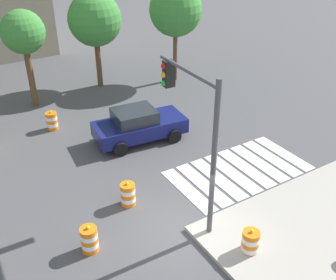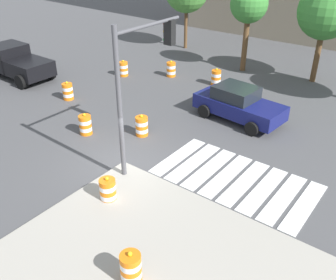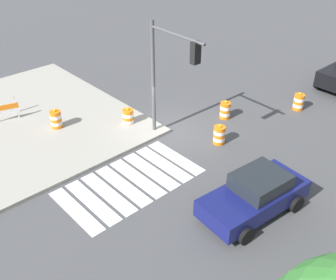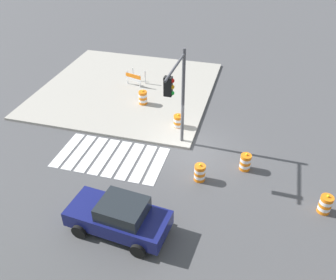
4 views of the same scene
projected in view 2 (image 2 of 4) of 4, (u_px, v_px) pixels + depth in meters
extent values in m
plane|color=#474749|center=(124.00, 165.00, 14.95)|extent=(120.00, 120.00, 0.00)
cube|color=silver|center=(178.00, 156.00, 15.47)|extent=(0.60, 3.20, 0.02)
cube|color=silver|center=(193.00, 162.00, 15.07)|extent=(0.60, 3.20, 0.02)
cube|color=silver|center=(209.00, 169.00, 14.68)|extent=(0.60, 3.20, 0.02)
cube|color=silver|center=(226.00, 175.00, 14.28)|extent=(0.60, 3.20, 0.02)
cube|color=silver|center=(244.00, 183.00, 13.89)|extent=(0.60, 3.20, 0.02)
cube|color=silver|center=(263.00, 190.00, 13.49)|extent=(0.60, 3.20, 0.02)
cube|color=silver|center=(283.00, 198.00, 13.10)|extent=(0.60, 3.20, 0.02)
cube|color=silver|center=(304.00, 206.00, 12.71)|extent=(0.60, 3.20, 0.02)
cube|color=navy|center=(239.00, 107.00, 18.11)|extent=(4.46, 2.26, 0.70)
cube|color=#1E2328|center=(236.00, 93.00, 17.93)|extent=(2.05, 1.78, 0.60)
cylinder|color=black|center=(273.00, 115.00, 18.09)|extent=(0.68, 0.30, 0.66)
cylinder|color=black|center=(252.00, 129.00, 16.88)|extent=(0.68, 0.30, 0.66)
cylinder|color=black|center=(227.00, 100.00, 19.68)|extent=(0.68, 0.30, 0.66)
cylinder|color=black|center=(204.00, 111.00, 18.48)|extent=(0.68, 0.30, 0.66)
cube|color=black|center=(30.00, 68.00, 22.41)|extent=(2.51, 2.01, 0.90)
cube|color=black|center=(9.00, 57.00, 23.38)|extent=(1.91, 2.01, 1.50)
cube|color=black|center=(0.00, 58.00, 24.11)|extent=(1.41, 1.91, 0.90)
cylinder|color=black|center=(18.00, 62.00, 24.87)|extent=(0.84, 0.30, 0.84)
cylinder|color=black|center=(21.00, 82.00, 21.67)|extent=(0.84, 0.30, 0.84)
cylinder|color=black|center=(50.00, 72.00, 23.07)|extent=(0.84, 0.30, 0.84)
cylinder|color=orange|center=(69.00, 98.00, 20.53)|extent=(0.56, 0.56, 0.18)
cylinder|color=white|center=(68.00, 95.00, 20.45)|extent=(0.56, 0.56, 0.18)
cylinder|color=orange|center=(68.00, 91.00, 20.36)|extent=(0.56, 0.56, 0.18)
cylinder|color=white|center=(67.00, 88.00, 20.27)|extent=(0.56, 0.56, 0.18)
cylinder|color=orange|center=(67.00, 85.00, 20.18)|extent=(0.56, 0.56, 0.18)
sphere|color=yellow|center=(67.00, 83.00, 20.10)|extent=(0.12, 0.12, 0.12)
cylinder|color=orange|center=(142.00, 133.00, 17.02)|extent=(0.56, 0.56, 0.18)
cylinder|color=white|center=(142.00, 130.00, 16.93)|extent=(0.56, 0.56, 0.18)
cylinder|color=orange|center=(142.00, 126.00, 16.84)|extent=(0.56, 0.56, 0.18)
cylinder|color=white|center=(142.00, 123.00, 16.75)|extent=(0.56, 0.56, 0.18)
cylinder|color=orange|center=(141.00, 119.00, 16.66)|extent=(0.56, 0.56, 0.18)
sphere|color=yellow|center=(141.00, 116.00, 16.58)|extent=(0.12, 0.12, 0.12)
cylinder|color=orange|center=(109.00, 199.00, 12.92)|extent=(0.56, 0.56, 0.18)
cylinder|color=white|center=(108.00, 195.00, 12.83)|extent=(0.56, 0.56, 0.18)
cylinder|color=orange|center=(108.00, 191.00, 12.74)|extent=(0.56, 0.56, 0.18)
cylinder|color=white|center=(108.00, 187.00, 12.65)|extent=(0.56, 0.56, 0.18)
cylinder|color=orange|center=(107.00, 182.00, 12.56)|extent=(0.56, 0.56, 0.18)
sphere|color=yellow|center=(107.00, 179.00, 12.48)|extent=(0.12, 0.12, 0.12)
cylinder|color=orange|center=(216.00, 83.00, 22.38)|extent=(0.56, 0.56, 0.18)
cylinder|color=white|center=(216.00, 80.00, 22.30)|extent=(0.56, 0.56, 0.18)
cylinder|color=orange|center=(216.00, 78.00, 22.21)|extent=(0.56, 0.56, 0.18)
cylinder|color=white|center=(216.00, 75.00, 22.12)|extent=(0.56, 0.56, 0.18)
cylinder|color=orange|center=(216.00, 72.00, 22.03)|extent=(0.56, 0.56, 0.18)
sphere|color=yellow|center=(217.00, 69.00, 21.95)|extent=(0.12, 0.12, 0.12)
cylinder|color=orange|center=(86.00, 132.00, 17.13)|extent=(0.56, 0.56, 0.18)
cylinder|color=white|center=(86.00, 128.00, 17.04)|extent=(0.56, 0.56, 0.18)
cylinder|color=orange|center=(85.00, 125.00, 16.95)|extent=(0.56, 0.56, 0.18)
cylinder|color=white|center=(85.00, 121.00, 16.86)|extent=(0.56, 0.56, 0.18)
cylinder|color=orange|center=(85.00, 118.00, 16.77)|extent=(0.56, 0.56, 0.18)
sphere|color=yellow|center=(84.00, 115.00, 16.70)|extent=(0.12, 0.12, 0.12)
cylinder|color=orange|center=(124.00, 74.00, 23.73)|extent=(0.56, 0.56, 0.18)
cylinder|color=white|center=(124.00, 72.00, 23.64)|extent=(0.56, 0.56, 0.18)
cylinder|color=orange|center=(123.00, 69.00, 23.55)|extent=(0.56, 0.56, 0.18)
cylinder|color=white|center=(123.00, 66.00, 23.46)|extent=(0.56, 0.56, 0.18)
cylinder|color=orange|center=(123.00, 63.00, 23.37)|extent=(0.56, 0.56, 0.18)
sphere|color=yellow|center=(123.00, 61.00, 23.30)|extent=(0.12, 0.12, 0.12)
cylinder|color=orange|center=(171.00, 75.00, 23.65)|extent=(0.56, 0.56, 0.18)
cylinder|color=white|center=(171.00, 72.00, 23.56)|extent=(0.56, 0.56, 0.18)
cylinder|color=orange|center=(171.00, 69.00, 23.47)|extent=(0.56, 0.56, 0.18)
cylinder|color=white|center=(171.00, 67.00, 23.38)|extent=(0.56, 0.56, 0.18)
cylinder|color=orange|center=(171.00, 64.00, 23.30)|extent=(0.56, 0.56, 0.18)
sphere|color=yellow|center=(171.00, 61.00, 23.22)|extent=(0.12, 0.12, 0.12)
cylinder|color=orange|center=(132.00, 278.00, 9.85)|extent=(0.56, 0.56, 0.18)
cylinder|color=white|center=(131.00, 273.00, 9.76)|extent=(0.56, 0.56, 0.18)
cylinder|color=orange|center=(131.00, 268.00, 9.67)|extent=(0.56, 0.56, 0.18)
cylinder|color=white|center=(131.00, 263.00, 9.59)|extent=(0.56, 0.56, 0.18)
cylinder|color=orange|center=(130.00, 258.00, 9.50)|extent=(0.56, 0.56, 0.18)
sphere|color=yellow|center=(130.00, 254.00, 9.42)|extent=(0.12, 0.12, 0.12)
cylinder|color=#4C4C51|center=(120.00, 107.00, 12.78)|extent=(0.18, 0.18, 5.50)
cylinder|color=#4C4C51|center=(149.00, 25.00, 12.65)|extent=(0.20, 3.20, 0.12)
cube|color=black|center=(170.00, 32.00, 13.63)|extent=(0.37, 0.29, 0.90)
sphere|color=red|center=(166.00, 23.00, 13.58)|extent=(0.20, 0.20, 0.20)
sphere|color=#F2A514|center=(166.00, 31.00, 13.73)|extent=(0.20, 0.20, 0.20)
sphere|color=green|center=(166.00, 40.00, 13.88)|extent=(0.20, 0.20, 0.20)
cylinder|color=brown|center=(245.00, 45.00, 23.84)|extent=(0.34, 0.34, 3.37)
sphere|color=#387F33|center=(249.00, 4.00, 22.60)|extent=(2.29, 2.29, 2.29)
cylinder|color=brown|center=(317.00, 57.00, 22.22)|extent=(0.33, 0.33, 3.01)
sphere|color=#387F33|center=(326.00, 11.00, 20.92)|extent=(3.13, 3.13, 3.13)
cylinder|color=brown|center=(186.00, 28.00, 28.42)|extent=(0.25, 0.25, 3.10)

